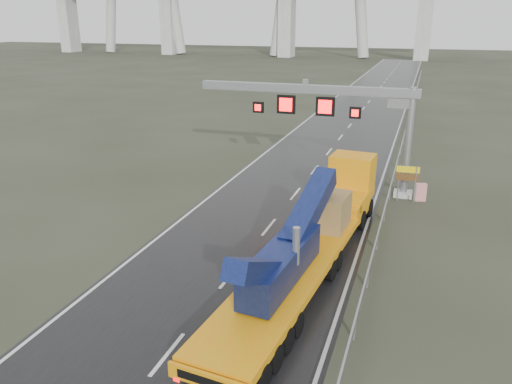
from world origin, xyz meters
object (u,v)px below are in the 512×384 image
(heavy_haul_truck, at_px, (318,226))
(striped_barrier, at_px, (421,192))
(sign_gantry, at_px, (336,108))
(exit_sign_pair, at_px, (407,177))

(heavy_haul_truck, height_order, striped_barrier, heavy_haul_truck)
(sign_gantry, bearing_deg, striped_barrier, -5.78)
(exit_sign_pair, distance_m, striped_barrier, 1.55)
(heavy_haul_truck, height_order, exit_sign_pair, heavy_haul_truck)
(exit_sign_pair, relative_size, striped_barrier, 2.11)
(striped_barrier, bearing_deg, heavy_haul_truck, -130.05)
(sign_gantry, relative_size, heavy_haul_truck, 0.79)
(sign_gantry, distance_m, exit_sign_pair, 6.45)
(heavy_haul_truck, xyz_separation_m, exit_sign_pair, (3.73, 9.64, 0.01))
(sign_gantry, xyz_separation_m, heavy_haul_truck, (1.27, -10.81, -3.91))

